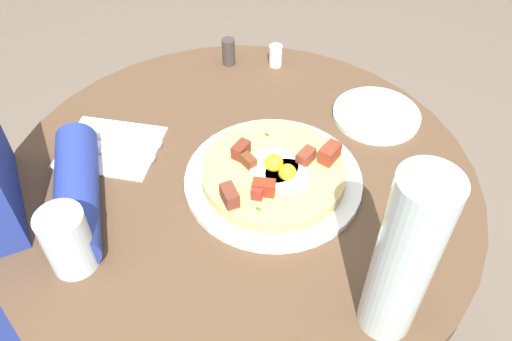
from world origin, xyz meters
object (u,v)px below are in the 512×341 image
(fork, at_px, (114,139))
(water_bottle, at_px, (404,260))
(bread_plate, at_px, (376,115))
(pizza_plate, at_px, (273,179))
(knife, at_px, (106,152))
(dining_table, at_px, (241,236))
(pepper_shaker, at_px, (229,52))
(salt_shaker, at_px, (276,56))
(breakfast_pizza, at_px, (274,172))
(water_glass, at_px, (68,241))

(fork, distance_m, water_bottle, 0.57)
(bread_plate, bearing_deg, pizza_plate, -164.35)
(knife, bearing_deg, fork, -90.00)
(dining_table, distance_m, pepper_shaker, 0.39)
(salt_shaker, distance_m, pepper_shaker, 0.10)
(knife, bearing_deg, dining_table, 178.68)
(dining_table, height_order, water_bottle, water_bottle)
(breakfast_pizza, bearing_deg, bread_plate, 16.09)
(pizza_plate, distance_m, water_glass, 0.34)
(water_glass, distance_m, salt_shaker, 0.59)
(fork, height_order, salt_shaker, salt_shaker)
(dining_table, relative_size, water_bottle, 3.01)
(dining_table, xyz_separation_m, knife, (-0.19, 0.15, 0.18))
(bread_plate, height_order, pepper_shaker, pepper_shaker)
(knife, distance_m, water_glass, 0.23)
(bread_plate, distance_m, salt_shaker, 0.26)
(fork, xyz_separation_m, pepper_shaker, (0.29, 0.14, 0.02))
(water_bottle, bearing_deg, pepper_shaker, 86.48)
(pizza_plate, bearing_deg, knife, 142.99)
(fork, relative_size, pepper_shaker, 3.10)
(pepper_shaker, bearing_deg, breakfast_pizza, -100.46)
(pizza_plate, distance_m, salt_shaker, 0.35)
(fork, bearing_deg, salt_shaker, -129.95)
(water_bottle, bearing_deg, bread_plate, 57.62)
(breakfast_pizza, bearing_deg, dining_table, 140.66)
(bread_plate, relative_size, water_bottle, 0.61)
(pizza_plate, distance_m, breakfast_pizza, 0.02)
(water_glass, height_order, water_bottle, water_bottle)
(water_bottle, relative_size, salt_shaker, 5.78)
(dining_table, relative_size, bread_plate, 4.90)
(water_bottle, relative_size, pepper_shaker, 4.68)
(water_glass, bearing_deg, pepper_shaker, 43.63)
(knife, height_order, pepper_shaker, pepper_shaker)
(fork, relative_size, knife, 1.00)
(dining_table, height_order, bread_plate, bread_plate)
(breakfast_pizza, height_order, knife, breakfast_pizza)
(bread_plate, distance_m, pepper_shaker, 0.34)
(pizza_plate, bearing_deg, breakfast_pizza, -92.01)
(salt_shaker, bearing_deg, fork, -165.47)
(dining_table, distance_m, breakfast_pizza, 0.21)
(knife, distance_m, pepper_shaker, 0.35)
(knife, bearing_deg, pepper_shaker, -114.93)
(pizza_plate, xyz_separation_m, water_bottle, (0.03, -0.29, 0.13))
(water_glass, distance_m, water_bottle, 0.45)
(salt_shaker, bearing_deg, pizza_plate, -116.63)
(pizza_plate, relative_size, bread_plate, 1.79)
(pizza_plate, xyz_separation_m, salt_shaker, (0.15, 0.31, 0.02))
(water_bottle, bearing_deg, pizza_plate, 95.21)
(dining_table, relative_size, pizza_plate, 2.74)
(dining_table, relative_size, breakfast_pizza, 3.38)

